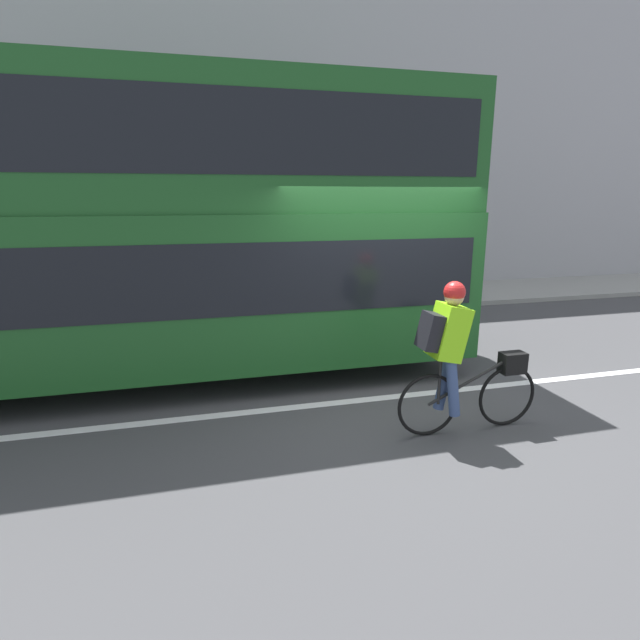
{
  "coord_description": "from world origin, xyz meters",
  "views": [
    {
      "loc": [
        -2.25,
        -5.31,
        2.4
      ],
      "look_at": [
        -0.84,
        0.1,
        1.0
      ],
      "focal_mm": 28.0,
      "sensor_mm": 36.0,
      "label": 1
    }
  ],
  "objects_px": {
    "cyclist_on_bike": "(457,353)",
    "bus": "(105,221)",
    "street_sign_post": "(210,247)",
    "trash_bin": "(286,282)"
  },
  "relations": [
    {
      "from": "cyclist_on_bike",
      "to": "street_sign_post",
      "type": "distance_m",
      "value": 6.81
    },
    {
      "from": "street_sign_post",
      "to": "cyclist_on_bike",
      "type": "bearing_deg",
      "value": -71.86
    },
    {
      "from": "cyclist_on_bike",
      "to": "bus",
      "type": "bearing_deg",
      "value": 144.34
    },
    {
      "from": "trash_bin",
      "to": "street_sign_post",
      "type": "height_order",
      "value": "street_sign_post"
    },
    {
      "from": "bus",
      "to": "street_sign_post",
      "type": "distance_m",
      "value": 4.23
    },
    {
      "from": "cyclist_on_bike",
      "to": "trash_bin",
      "type": "xyz_separation_m",
      "value": [
        -0.5,
        6.46,
        -0.32
      ]
    },
    {
      "from": "trash_bin",
      "to": "street_sign_post",
      "type": "xyz_separation_m",
      "value": [
        -1.61,
        -0.01,
        0.81
      ]
    },
    {
      "from": "bus",
      "to": "street_sign_post",
      "type": "height_order",
      "value": "bus"
    },
    {
      "from": "cyclist_on_bike",
      "to": "street_sign_post",
      "type": "xyz_separation_m",
      "value": [
        -2.11,
        6.46,
        0.49
      ]
    },
    {
      "from": "bus",
      "to": "cyclist_on_bike",
      "type": "height_order",
      "value": "bus"
    }
  ]
}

